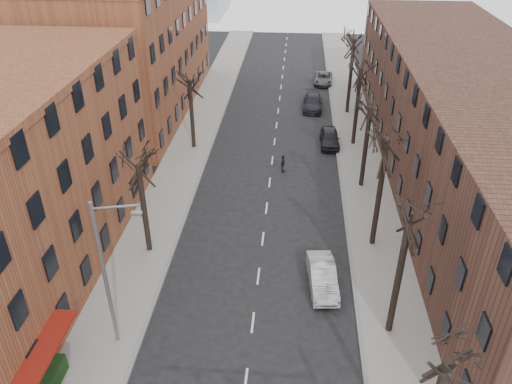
# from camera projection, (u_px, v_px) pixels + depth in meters

# --- Properties ---
(sidewalk_left) EXTENTS (4.00, 90.00, 0.15)m
(sidewalk_left) POSITION_uv_depth(u_px,v_px,m) (192.00, 142.00, 48.53)
(sidewalk_left) COLOR gray
(sidewalk_left) RESTS_ON ground
(sidewalk_right) EXTENTS (4.00, 90.00, 0.15)m
(sidewalk_right) POSITION_uv_depth(u_px,v_px,m) (358.00, 148.00, 47.39)
(sidewalk_right) COLOR gray
(sidewalk_right) RESTS_ON ground
(building_left_far) EXTENTS (12.00, 28.00, 14.00)m
(building_left_far) POSITION_uv_depth(u_px,v_px,m) (130.00, 45.00, 53.18)
(building_left_far) COLOR brown
(building_left_far) RESTS_ON ground
(building_right) EXTENTS (12.00, 50.00, 10.00)m
(building_right) POSITION_uv_depth(u_px,v_px,m) (471.00, 124.00, 40.01)
(building_right) COLOR #4B2D23
(building_right) RESTS_ON ground
(tree_right_b) EXTENTS (5.20, 5.20, 10.80)m
(tree_right_b) POSITION_uv_depth(u_px,v_px,m) (388.00, 331.00, 27.85)
(tree_right_b) COLOR black
(tree_right_b) RESTS_ON ground
(tree_right_c) EXTENTS (5.20, 5.20, 11.60)m
(tree_right_c) POSITION_uv_depth(u_px,v_px,m) (372.00, 244.00, 34.67)
(tree_right_c) COLOR black
(tree_right_c) RESTS_ON ground
(tree_right_d) EXTENTS (5.20, 5.20, 10.00)m
(tree_right_d) POSITION_uv_depth(u_px,v_px,m) (361.00, 186.00, 41.49)
(tree_right_d) COLOR black
(tree_right_d) RESTS_ON ground
(tree_right_e) EXTENTS (5.20, 5.20, 10.80)m
(tree_right_e) POSITION_uv_depth(u_px,v_px,m) (353.00, 144.00, 48.31)
(tree_right_e) COLOR black
(tree_right_e) RESTS_ON ground
(tree_right_f) EXTENTS (5.20, 5.20, 11.60)m
(tree_right_f) POSITION_uv_depth(u_px,v_px,m) (347.00, 113.00, 55.13)
(tree_right_f) COLOR black
(tree_right_f) RESTS_ON ground
(tree_left_a) EXTENTS (5.20, 5.20, 9.50)m
(tree_left_a) POSITION_uv_depth(u_px,v_px,m) (150.00, 251.00, 34.05)
(tree_left_a) COLOR black
(tree_left_a) RESTS_ON ground
(tree_left_b) EXTENTS (5.20, 5.20, 9.50)m
(tree_left_b) POSITION_uv_depth(u_px,v_px,m) (194.00, 148.00, 47.69)
(tree_left_b) COLOR black
(tree_left_b) RESTS_ON ground
(streetlight) EXTENTS (2.45, 0.22, 9.03)m
(streetlight) POSITION_uv_depth(u_px,v_px,m) (107.00, 271.00, 24.59)
(streetlight) COLOR slate
(streetlight) RESTS_ON ground
(silver_sedan) EXTENTS (2.02, 4.64, 1.48)m
(silver_sedan) POSITION_uv_depth(u_px,v_px,m) (322.00, 276.00, 30.65)
(silver_sedan) COLOR #AAADB1
(silver_sedan) RESTS_ON ground
(parked_car_near) EXTENTS (1.86, 4.43, 1.50)m
(parked_car_near) POSITION_uv_depth(u_px,v_px,m) (330.00, 138.00, 47.86)
(parked_car_near) COLOR black
(parked_car_near) RESTS_ON ground
(parked_car_mid) EXTENTS (2.24, 5.17, 1.48)m
(parked_car_mid) POSITION_uv_depth(u_px,v_px,m) (313.00, 102.00, 55.88)
(parked_car_mid) COLOR black
(parked_car_mid) RESTS_ON ground
(parked_car_far) EXTENTS (2.50, 4.81, 1.29)m
(parked_car_far) POSITION_uv_depth(u_px,v_px,m) (323.00, 78.00, 63.32)
(parked_car_far) COLOR #505457
(parked_car_far) RESTS_ON ground
(pedestrian_crossing) EXTENTS (0.57, 1.01, 1.63)m
(pedestrian_crossing) POSITION_uv_depth(u_px,v_px,m) (283.00, 164.00, 43.17)
(pedestrian_crossing) COLOR black
(pedestrian_crossing) RESTS_ON ground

